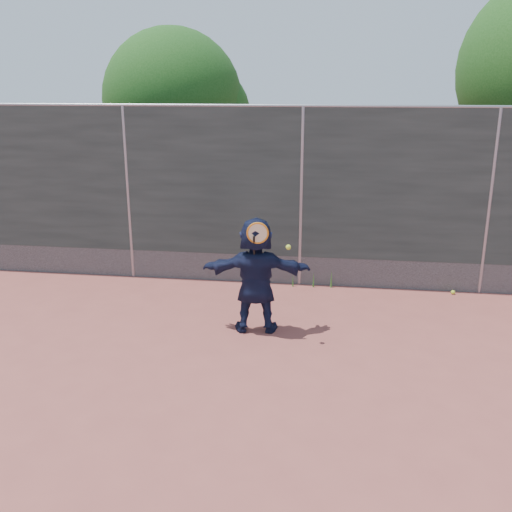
# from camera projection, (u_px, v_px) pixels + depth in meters

# --- Properties ---
(ground) EXTENTS (80.00, 80.00, 0.00)m
(ground) POSITION_uv_depth(u_px,v_px,m) (278.00, 384.00, 6.59)
(ground) COLOR #9E4C42
(ground) RESTS_ON ground
(player) EXTENTS (1.55, 0.62, 1.63)m
(player) POSITION_uv_depth(u_px,v_px,m) (256.00, 275.00, 7.83)
(player) COLOR #151B39
(player) RESTS_ON ground
(ball_ground) EXTENTS (0.07, 0.07, 0.07)m
(ball_ground) POSITION_uv_depth(u_px,v_px,m) (453.00, 292.00, 9.41)
(ball_ground) COLOR #C3E132
(ball_ground) RESTS_ON ground
(fence) EXTENTS (20.00, 0.06, 3.03)m
(fence) POSITION_uv_depth(u_px,v_px,m) (301.00, 194.00, 9.45)
(fence) COLOR #38423D
(fence) RESTS_ON ground
(swing_action) EXTENTS (0.60, 0.22, 0.51)m
(swing_action) POSITION_uv_depth(u_px,v_px,m) (260.00, 236.00, 7.44)
(swing_action) COLOR orange
(swing_action) RESTS_ON ground
(tree_left) EXTENTS (3.15, 3.00, 4.53)m
(tree_left) POSITION_uv_depth(u_px,v_px,m) (181.00, 103.00, 12.34)
(tree_left) COLOR #382314
(tree_left) RESTS_ON ground
(weed_clump) EXTENTS (0.68, 0.07, 0.30)m
(weed_clump) POSITION_uv_depth(u_px,v_px,m) (316.00, 280.00, 9.72)
(weed_clump) COLOR #387226
(weed_clump) RESTS_ON ground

